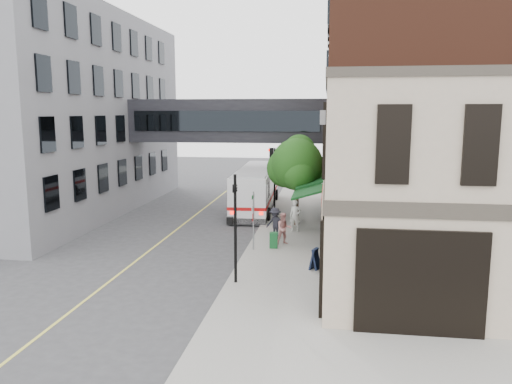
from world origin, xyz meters
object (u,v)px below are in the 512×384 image
(pedestrian_a, at_px, (295,216))
(newspaper_box, at_px, (274,240))
(pedestrian_b, at_px, (284,229))
(bus, at_px, (256,187))
(pedestrian_c, at_px, (275,223))
(sandwich_board, at_px, (315,259))

(pedestrian_a, xyz_separation_m, newspaper_box, (-0.87, -3.77, -0.52))
(pedestrian_b, bearing_deg, bus, 86.99)
(bus, xyz_separation_m, pedestrian_b, (2.93, -9.93, -0.69))
(bus, bearing_deg, pedestrian_b, -73.53)
(bus, relative_size, newspaper_box, 13.90)
(pedestrian_b, height_order, pedestrian_c, pedestrian_c)
(pedestrian_a, distance_m, pedestrian_c, 2.13)
(pedestrian_a, height_order, sandwich_board, pedestrian_a)
(pedestrian_a, distance_m, pedestrian_b, 2.99)
(pedestrian_b, xyz_separation_m, sandwich_board, (1.76, -4.09, -0.37))
(sandwich_board, bearing_deg, bus, 129.00)
(pedestrian_c, bearing_deg, newspaper_box, -55.05)
(bus, height_order, pedestrian_c, bus)
(sandwich_board, bearing_deg, newspaper_box, 144.63)
(pedestrian_c, relative_size, sandwich_board, 1.84)
(pedestrian_c, height_order, newspaper_box, pedestrian_c)
(pedestrian_a, bearing_deg, pedestrian_c, -114.59)
(pedestrian_a, distance_m, sandwich_board, 7.19)
(bus, xyz_separation_m, pedestrian_c, (2.35, -8.85, -0.66))
(bus, height_order, pedestrian_a, bus)
(pedestrian_b, xyz_separation_m, newspaper_box, (-0.47, -0.81, -0.44))
(bus, relative_size, pedestrian_c, 6.43)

